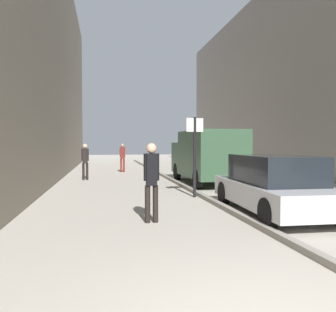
% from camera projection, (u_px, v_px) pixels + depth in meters
% --- Properties ---
extents(ground_plane, '(80.00, 80.00, 0.00)m').
position_uv_depth(ground_plane, '(140.00, 184.00, 14.54)').
color(ground_plane, '#A8A093').
extents(building_facade_left, '(3.65, 40.00, 12.25)m').
position_uv_depth(building_facade_left, '(4.00, 34.00, 13.29)').
color(building_facade_left, gray).
rests_on(building_facade_left, ground_plane).
extents(building_facade_across, '(2.23, 40.00, 11.35)m').
position_uv_depth(building_facade_across, '(332.00, 62.00, 16.10)').
color(building_facade_across, gray).
rests_on(building_facade_across, ground_plane).
extents(kerb_strip, '(0.16, 40.00, 0.12)m').
position_uv_depth(kerb_strip, '(175.00, 182.00, 14.84)').
color(kerb_strip, gray).
rests_on(kerb_strip, ground_plane).
extents(pedestrian_main_foreground, '(0.35, 0.23, 1.75)m').
position_uv_depth(pedestrian_main_foreground, '(151.00, 177.00, 7.33)').
color(pedestrian_main_foreground, black).
rests_on(pedestrian_main_foreground, ground_plane).
extents(pedestrian_mid_block, '(0.35, 0.23, 1.74)m').
position_uv_depth(pedestrian_mid_block, '(85.00, 159.00, 16.04)').
color(pedestrian_mid_block, black).
rests_on(pedestrian_mid_block, ground_plane).
extents(pedestrian_far_crossing, '(0.34, 0.25, 1.76)m').
position_uv_depth(pedestrian_far_crossing, '(122.00, 156.00, 20.54)').
color(pedestrian_far_crossing, maroon).
rests_on(pedestrian_far_crossing, ground_plane).
extents(delivery_van, '(2.08, 5.06, 2.29)m').
position_uv_depth(delivery_van, '(207.00, 155.00, 14.62)').
color(delivery_van, '#335138').
rests_on(delivery_van, ground_plane).
extents(parked_car, '(1.98, 4.27, 1.45)m').
position_uv_depth(parked_car, '(274.00, 185.00, 8.33)').
color(parked_car, '#B7B7BC').
rests_on(parked_car, ground_plane).
extents(street_sign_post, '(0.59, 0.15, 2.60)m').
position_uv_depth(street_sign_post, '(195.00, 150.00, 10.82)').
color(street_sign_post, black).
rests_on(street_sign_post, ground_plane).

